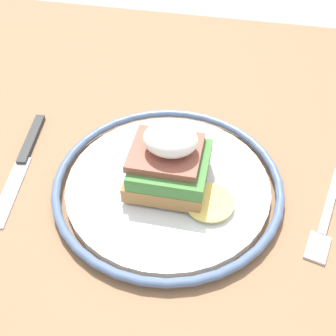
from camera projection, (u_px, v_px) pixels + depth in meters
The scene contains 5 objects.
dining_table at pixel (197, 223), 0.62m from camera, with size 1.01×0.80×0.77m.
plate at pixel (168, 184), 0.50m from camera, with size 0.27×0.27×0.02m.
sandwich at pixel (170, 162), 0.47m from camera, with size 0.12×0.10×0.08m.
fork at pixel (326, 217), 0.47m from camera, with size 0.05×0.14×0.00m.
knife at pixel (25, 156), 0.54m from camera, with size 0.04×0.19×0.01m.
Camera 1 is at (-0.03, 0.37, 1.15)m, focal length 45.00 mm.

